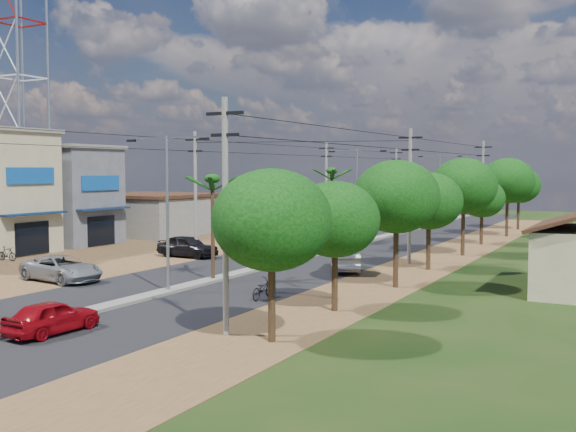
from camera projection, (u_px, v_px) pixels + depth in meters
The scene contains 36 objects.
ground at pixel (168, 293), 34.37m from camera, with size 160.00×160.00×0.00m, color black.
road at pixel (302, 258), 47.55m from camera, with size 12.00×110.00×0.04m, color black.
median at pixel (320, 253), 50.18m from camera, with size 1.00×90.00×0.18m, color #605E56.
dirt_lot_west at pixel (73, 257), 48.49m from camera, with size 18.00×46.00×0.04m, color brown.
dirt_shoulder_east at pixel (419, 267), 43.53m from camera, with size 5.00×90.00×0.03m, color brown.
shophouse_grey at pixel (65, 195), 56.77m from camera, with size 9.00×6.40×8.30m.
low_shed at pixel (152, 214), 65.24m from camera, with size 10.40×10.40×3.95m.
telecom_tower at pixel (19, 21), 58.10m from camera, with size 3.80×3.80×43.00m.
tree_east_a at pixel (272, 220), 24.30m from camera, with size 4.40×4.40×6.37m.
tree_east_b at pixel (335, 219), 29.69m from camera, with size 4.00×4.00×5.83m.
tree_east_c at pixel (396, 197), 35.60m from camera, with size 4.60×4.60×6.83m.
tree_east_d at pixel (429, 201), 41.93m from camera, with size 4.20×4.20×6.13m.
tree_east_e at pixel (464, 186), 48.81m from camera, with size 4.80×4.80×7.14m.
tree_east_f at pixel (482, 198), 56.11m from camera, with size 3.80×3.80×5.52m.
tree_east_g at pixel (508, 181), 62.76m from camera, with size 5.00×5.00×7.38m.
tree_east_h at pixel (519, 185), 69.97m from camera, with size 4.40×4.40×6.52m.
palm_median_near at pixel (212, 183), 37.50m from camera, with size 2.00×2.00×6.15m.
palm_median_mid at pixel (332, 175), 51.53m from camera, with size 2.00×2.00×6.55m.
palm_median_far at pixel (400, 180), 65.63m from camera, with size 2.00×2.00×5.85m.
streetlight_near at pixel (167, 200), 34.04m from camera, with size 5.10×0.18×8.00m.
streetlight_mid at pixel (357, 188), 56.00m from camera, with size 5.10×0.18×8.00m.
streetlight_far at pixel (439, 182), 77.96m from camera, with size 5.10×0.18×8.00m.
utility_pole_w_b at pixel (195, 191), 47.89m from camera, with size 1.60×0.24×9.00m.
utility_pole_w_c at pixel (326, 185), 67.22m from camera, with size 1.60×0.24×9.00m.
utility_pole_w_d at pixel (396, 181), 85.67m from camera, with size 1.60×0.24×9.00m.
utility_pole_e_a at pixel (225, 211), 25.22m from camera, with size 1.60×0.24×9.00m.
utility_pole_e_b at pixel (410, 193), 44.55m from camera, with size 1.60×0.24×9.00m.
utility_pole_e_c at pixel (483, 186), 63.88m from camera, with size 1.60×0.24×9.00m.
car_red_near at pixel (52, 318), 25.75m from camera, with size 1.54×3.83×1.30m, color maroon.
car_silver_mid at pixel (345, 258), 41.71m from camera, with size 1.73×4.95×1.63m, color gray.
car_white_far at pixel (333, 227), 64.20m from camera, with size 2.20×5.42×1.57m, color beige.
car_parked_silver at pixel (62, 269), 37.83m from camera, with size 2.39×5.18×1.44m, color gray.
car_parked_dark at pixel (188, 247), 48.12m from camera, with size 1.85×4.61×1.57m, color black.
moto_rider_east at pixel (263, 289), 32.59m from camera, with size 0.67×1.92×1.01m, color black.
moto_rider_west_a at pixel (248, 247), 50.62m from camera, with size 0.62×1.78×0.93m, color black.
moto_rider_west_b at pixel (324, 234), 60.37m from camera, with size 0.49×1.74×1.05m, color black.
Camera 1 is at (21.50, -27.06, 6.33)m, focal length 42.00 mm.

